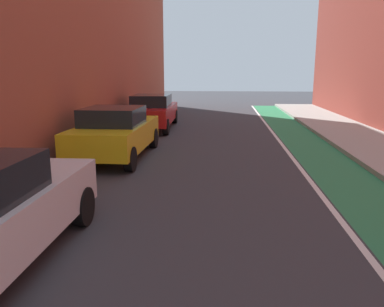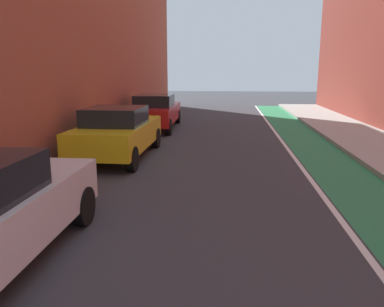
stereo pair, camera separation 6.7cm
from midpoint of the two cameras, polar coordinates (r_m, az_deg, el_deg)
name	(u,v)px [view 1 (the left image)]	position (r m, az deg, el deg)	size (l,w,h in m)	color
ground_plane	(212,188)	(8.63, 2.76, -5.08)	(83.06, 83.06, 0.00)	#38383D
bike_lane_paint	(334,168)	(10.95, 20.25, -2.09)	(1.60, 37.76, 0.00)	#2D8451
lane_divider_stripe	(300,168)	(10.75, 15.62, -2.04)	(0.12, 37.76, 0.00)	white
parked_sedan_yellow_cab	(115,132)	(11.61, -11.50, 3.15)	(1.89, 4.31, 1.53)	yellow
parked_sedan_red	(152,111)	(17.36, -6.03, 6.27)	(1.96, 4.73, 1.53)	red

